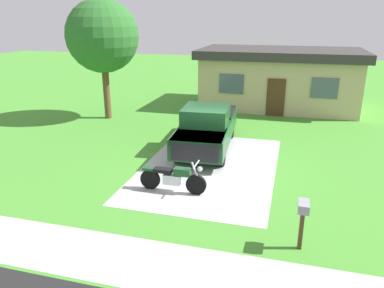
% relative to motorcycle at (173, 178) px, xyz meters
% --- Properties ---
extents(ground_plane, '(80.00, 80.00, 0.00)m').
position_rel_motorcycle_xyz_m(ground_plane, '(0.67, 2.32, -0.47)').
color(ground_plane, '#468F2F').
extents(driveway_pad, '(4.86, 7.62, 0.01)m').
position_rel_motorcycle_xyz_m(driveway_pad, '(0.67, 2.32, -0.47)').
color(driveway_pad, '#AFAFAF').
rests_on(driveway_pad, ground).
extents(sidewalk_strip, '(36.00, 1.80, 0.01)m').
position_rel_motorcycle_xyz_m(sidewalk_strip, '(0.67, -3.68, -0.47)').
color(sidewalk_strip, '#B8B8B3').
rests_on(sidewalk_strip, ground).
extents(motorcycle, '(2.21, 0.70, 1.09)m').
position_rel_motorcycle_xyz_m(motorcycle, '(0.00, 0.00, 0.00)').
color(motorcycle, black).
rests_on(motorcycle, ground).
extents(pickup_truck, '(2.38, 5.74, 1.90)m').
position_rel_motorcycle_xyz_m(pickup_truck, '(0.10, 4.38, 0.48)').
color(pickup_truck, black).
rests_on(pickup_truck, ground).
extents(mailbox, '(0.26, 0.48, 1.26)m').
position_rel_motorcycle_xyz_m(mailbox, '(3.93, -2.15, 0.51)').
color(mailbox, '#4C3823').
rests_on(mailbox, ground).
extents(shade_tree, '(3.78, 3.78, 6.28)m').
position_rel_motorcycle_xyz_m(shade_tree, '(-6.32, 7.76, 3.89)').
color(shade_tree, brown).
rests_on(shade_tree, ground).
extents(neighbor_house, '(9.60, 5.60, 3.50)m').
position_rel_motorcycle_xyz_m(neighbor_house, '(2.56, 13.15, 1.32)').
color(neighbor_house, tan).
rests_on(neighbor_house, ground).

